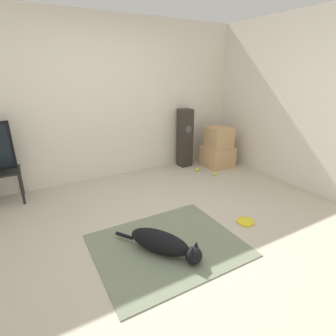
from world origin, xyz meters
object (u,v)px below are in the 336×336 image
object	(u,v)px
cardboard_box_lower	(217,156)
cardboard_box_upper	(219,137)
frisbee	(246,222)
tennis_ball_by_boxes	(215,174)
dog	(163,243)
floor_speaker	(185,138)
tennis_ball_near_speaker	(197,169)

from	to	relation	value
cardboard_box_lower	cardboard_box_upper	size ratio (longest dim) A/B	1.24
frisbee	tennis_ball_by_boxes	xyz separation A→B (m)	(0.64, 1.38, 0.02)
tennis_ball_by_boxes	frisbee	bearing A→B (deg)	-114.80
tennis_ball_by_boxes	dog	bearing A→B (deg)	-141.79
frisbee	floor_speaker	world-z (taller)	floor_speaker
frisbee	tennis_ball_near_speaker	size ratio (longest dim) A/B	3.17
tennis_ball_by_boxes	tennis_ball_near_speaker	world-z (taller)	same
tennis_ball_by_boxes	tennis_ball_near_speaker	xyz separation A→B (m)	(-0.13, 0.33, 0.00)
frisbee	dog	bearing A→B (deg)	-179.08
tennis_ball_by_boxes	tennis_ball_near_speaker	distance (m)	0.36
floor_speaker	tennis_ball_by_boxes	bearing A→B (deg)	-77.08
floor_speaker	cardboard_box_upper	bearing A→B (deg)	-33.53
frisbee	tennis_ball_near_speaker	xyz separation A→B (m)	(0.51, 1.72, 0.02)
dog	frisbee	world-z (taller)	dog
dog	tennis_ball_by_boxes	xyz separation A→B (m)	(1.78, 1.40, -0.09)
cardboard_box_upper	tennis_ball_near_speaker	xyz separation A→B (m)	(-0.49, -0.04, -0.53)
cardboard_box_upper	cardboard_box_lower	bearing A→B (deg)	78.74
tennis_ball_by_boxes	floor_speaker	bearing A→B (deg)	102.92
frisbee	cardboard_box_upper	world-z (taller)	cardboard_box_upper
frisbee	cardboard_box_upper	size ratio (longest dim) A/B	0.51
tennis_ball_near_speaker	floor_speaker	bearing A→B (deg)	95.31
dog	cardboard_box_lower	xyz separation A→B (m)	(2.15, 1.79, 0.06)
cardboard_box_lower	dog	bearing A→B (deg)	-140.16
dog	tennis_ball_near_speaker	bearing A→B (deg)	46.43
dog	cardboard_box_lower	distance (m)	2.80
cardboard_box_lower	frisbee	bearing A→B (deg)	-119.55
frisbee	floor_speaker	distance (m)	2.22
dog	cardboard_box_upper	world-z (taller)	cardboard_box_upper
tennis_ball_near_speaker	dog	bearing A→B (deg)	-133.57
tennis_ball_by_boxes	cardboard_box_lower	bearing A→B (deg)	46.76
tennis_ball_near_speaker	cardboard_box_lower	bearing A→B (deg)	6.30
tennis_ball_near_speaker	cardboard_box_upper	bearing A→B (deg)	4.37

